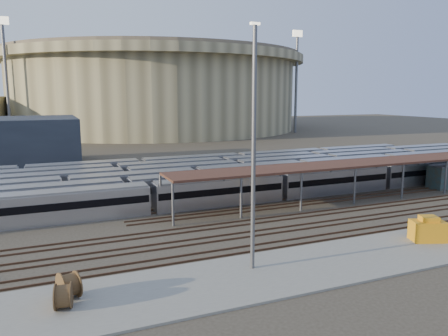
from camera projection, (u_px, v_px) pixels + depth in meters
name	position (u px, v px, depth m)	size (l,w,h in m)	color
ground	(241.00, 221.00, 51.96)	(420.00, 420.00, 0.00)	#383026
apron	(263.00, 274.00, 36.41)	(50.00, 9.00, 0.20)	gray
subway_trains	(219.00, 176.00, 70.30)	(127.55, 23.90, 3.60)	#B0AFB4
inspection_shed	(367.00, 164.00, 63.20)	(60.30, 6.00, 5.30)	#58585D
empty_tracks	(261.00, 232.00, 47.41)	(170.00, 9.62, 0.18)	#4C3323
stadium	(155.00, 90.00, 185.88)	(124.00, 124.00, 32.50)	tan
floodlight_0	(6.00, 75.00, 136.83)	(4.00, 1.00, 38.40)	#58585D
floodlight_2	(296.00, 78.00, 166.14)	(4.00, 1.00, 38.40)	#58585D
floodlight_3	(65.00, 80.00, 189.90)	(4.00, 1.00, 38.40)	#58585D
cable_reel_west	(69.00, 285.00, 31.85)	(1.98, 1.98, 1.10)	brown
cable_reel_east	(63.00, 296.00, 30.25)	(1.87, 1.87, 1.04)	brown
yard_light_pole	(254.00, 150.00, 35.78)	(0.81, 0.36, 20.30)	#58585D
yellow_equipment	(428.00, 231.00, 44.32)	(3.28, 2.05, 2.05)	orange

